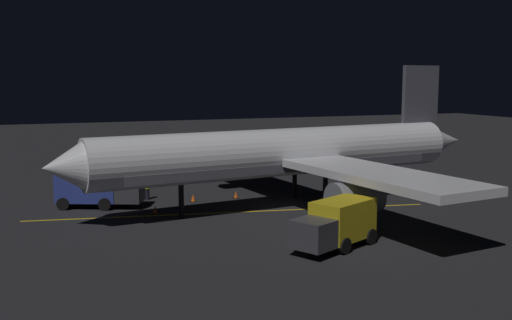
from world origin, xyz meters
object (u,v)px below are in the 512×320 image
object	(u,v)px
ground_crew_worker	(147,188)
traffic_cone_far	(155,210)
airliner	(289,154)
catering_truck	(337,225)
baggage_truck	(96,190)
traffic_cone_under_wing	(193,198)
traffic_cone_near_left	(236,195)
traffic_cone_near_right	(113,199)

from	to	relation	value
ground_crew_worker	traffic_cone_far	size ratio (longest dim) A/B	3.16
airliner	ground_crew_worker	xyz separation A→B (m)	(5.82, 9.28, -2.88)
ground_crew_worker	catering_truck	bearing A→B (deg)	-157.13
baggage_truck	traffic_cone_under_wing	distance (m)	7.17
catering_truck	traffic_cone_far	distance (m)	14.24
airliner	baggage_truck	distance (m)	14.16
ground_crew_worker	traffic_cone_near_left	bearing A→B (deg)	-106.30
ground_crew_worker	traffic_cone_under_wing	world-z (taller)	ground_crew_worker
catering_truck	traffic_cone_far	size ratio (longest dim) A/B	10.56
traffic_cone_near_left	catering_truck	bearing A→B (deg)	-177.65
catering_truck	traffic_cone_near_right	distance (m)	19.57
airliner	traffic_cone_far	xyz separation A→B (m)	(0.81, 9.71, -3.52)
airliner	traffic_cone_near_right	xyz separation A→B (m)	(5.70, 11.93, -3.52)
catering_truck	traffic_cone_near_left	bearing A→B (deg)	2.35
baggage_truck	ground_crew_worker	size ratio (longest dim) A/B	3.66
traffic_cone_near_right	traffic_cone_near_left	bearing A→B (deg)	-101.06
airliner	traffic_cone_under_wing	size ratio (longest dim) A/B	62.77
airliner	traffic_cone_under_wing	world-z (taller)	airliner
airliner	traffic_cone_far	size ratio (longest dim) A/B	62.77
traffic_cone_far	ground_crew_worker	bearing A→B (deg)	-4.84
ground_crew_worker	traffic_cone_far	distance (m)	5.07
traffic_cone_near_right	traffic_cone_far	size ratio (longest dim) A/B	1.00
traffic_cone_under_wing	ground_crew_worker	bearing A→B (deg)	57.20
airliner	traffic_cone_near_right	world-z (taller)	airliner
airliner	catering_truck	bearing A→B (deg)	169.33
baggage_truck	catering_truck	world-z (taller)	catering_truck
airliner	traffic_cone_under_wing	distance (m)	8.08
ground_crew_worker	traffic_cone_near_left	xyz separation A→B (m)	(-1.92, -6.55, -0.64)
catering_truck	traffic_cone_under_wing	world-z (taller)	catering_truck
airliner	catering_truck	size ratio (longest dim) A/B	5.94
traffic_cone_near_right	baggage_truck	bearing A→B (deg)	135.94
traffic_cone_near_left	traffic_cone_far	distance (m)	7.63
catering_truck	ground_crew_worker	size ratio (longest dim) A/B	3.34
traffic_cone_near_right	traffic_cone_far	world-z (taller)	same
catering_truck	ground_crew_worker	world-z (taller)	catering_truck
ground_crew_worker	traffic_cone_near_right	bearing A→B (deg)	92.53
baggage_truck	ground_crew_worker	world-z (taller)	baggage_truck
baggage_truck	traffic_cone_near_left	world-z (taller)	baggage_truck
traffic_cone_under_wing	traffic_cone_far	bearing A→B (deg)	130.60
traffic_cone_near_right	airliner	bearing A→B (deg)	-115.56
baggage_truck	traffic_cone_near_right	bearing A→B (deg)	-44.06
catering_truck	traffic_cone_far	bearing A→B (deg)	32.35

